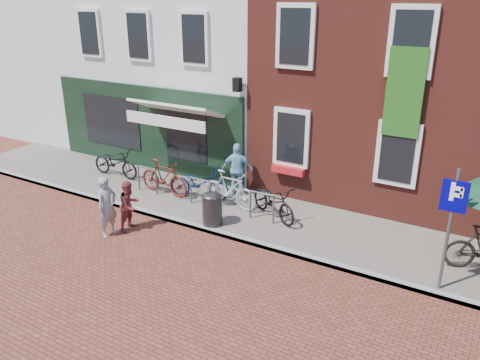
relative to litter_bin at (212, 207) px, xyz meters
The scene contains 15 objects.
ground 0.88m from the litter_bin, 33.04° to the right, with size 80.00×80.00×0.00m, color brown.
sidewalk 2.00m from the litter_bin, 36.87° to the left, with size 24.00×3.00×0.10m, color slate.
building_stucco 8.91m from the litter_bin, 123.87° to the left, with size 8.00×8.00×9.00m, color silver.
building_brick_mid 8.37m from the litter_bin, 69.13° to the left, with size 6.00×8.00×10.00m, color maroon.
filler_left 14.23m from the litter_bin, 150.93° to the left, with size 7.00×8.00×9.00m, color silver.
litter_bin is the anchor object (origin of this frame).
parking_sign 5.88m from the litter_bin, ahead, with size 0.50×0.08×2.67m.
woman 2.69m from the litter_bin, 140.81° to the right, with size 0.58×0.38×1.59m, color gray.
boy 2.17m from the litter_bin, 148.17° to the right, with size 0.65×0.51×1.35m, color brown.
cafe_person 2.17m from the litter_bin, 102.50° to the left, with size 0.95×0.40×1.63m, color #85C7DD.
bicycle_0 4.98m from the litter_bin, 164.00° to the left, with size 0.64×1.85×0.97m, color black.
bicycle_1 2.61m from the litter_bin, 157.71° to the left, with size 0.51×1.79×1.08m, color #551B14.
bicycle_2 1.82m from the litter_bin, 135.72° to the left, with size 0.64×1.85×0.97m, color #091D53.
bicycle_3 1.21m from the litter_bin, 99.07° to the left, with size 0.51×1.79×1.08m, color #A5A6A8.
bicycle_4 1.71m from the litter_bin, 44.55° to the left, with size 0.64×1.85×0.97m, color black.
Camera 1 is at (5.96, -9.24, 5.87)m, focal length 35.90 mm.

